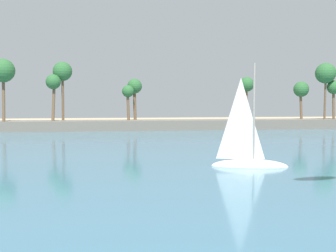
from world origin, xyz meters
name	(u,v)px	position (x,y,z in m)	size (l,w,h in m)	color
sea	(117,137)	(0.00, 61.25, 0.03)	(220.00, 107.44, 0.06)	teal
palm_headland	(97,111)	(-3.02, 74.96, 3.48)	(100.56, 6.70, 12.49)	slate
sailboat_near_shore	(248,157)	(9.40, 29.99, 0.86)	(6.42, 3.41, 8.92)	white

